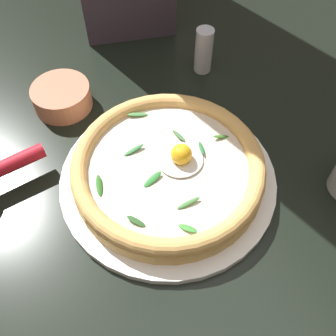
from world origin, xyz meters
The scene contains 5 objects.
ground_plane centered at (0.00, 0.00, -0.01)m, with size 2.40×2.40×0.03m, color black.
pizza_plate centered at (-0.02, 0.01, 0.01)m, with size 0.32×0.32×0.01m, color white.
pizza centered at (-0.02, 0.01, 0.03)m, with size 0.28×0.28×0.06m.
side_bowl centered at (0.07, -0.21, 0.02)m, with size 0.10×0.10×0.04m, color #B97053.
pepper_shaker centered at (-0.19, -0.19, 0.04)m, with size 0.03×0.03×0.08m, color silver.
Camera 1 is at (0.12, 0.30, 0.48)m, focal length 41.30 mm.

